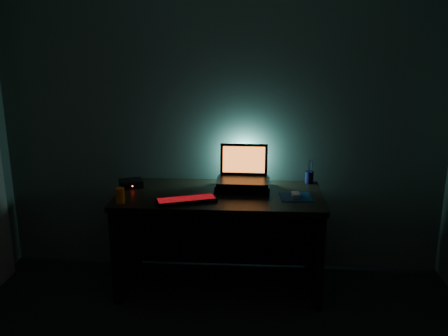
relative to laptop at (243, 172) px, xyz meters
name	(u,v)px	position (x,y,z in m)	size (l,w,h in m)	color
room	(189,204)	(-0.17, -1.78, 0.38)	(3.50, 4.00, 2.50)	black
desk	(220,224)	(-0.17, -0.11, -0.38)	(1.50, 0.70, 0.75)	black
riser	(243,185)	(0.00, -0.05, -0.09)	(0.40, 0.30, 0.06)	black
laptop	(243,172)	(0.00, 0.00, 0.00)	(0.39, 0.29, 0.26)	black
keyboard	(186,200)	(-0.38, -0.35, -0.11)	(0.43, 0.26, 0.03)	black
mousepad	(296,197)	(0.38, -0.21, -0.12)	(0.22, 0.20, 0.00)	navy
mouse	(296,195)	(0.38, -0.21, -0.10)	(0.06, 0.09, 0.03)	gray
pen_cup	(309,177)	(0.51, 0.14, -0.07)	(0.06, 0.06, 0.09)	black
juice_glass	(120,195)	(-0.84, -0.40, -0.07)	(0.06, 0.06, 0.11)	#E5600C
router	(131,184)	(-0.85, -0.05, -0.09)	(0.21, 0.19, 0.06)	black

